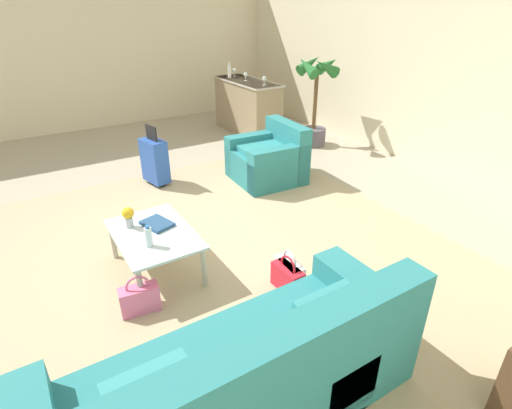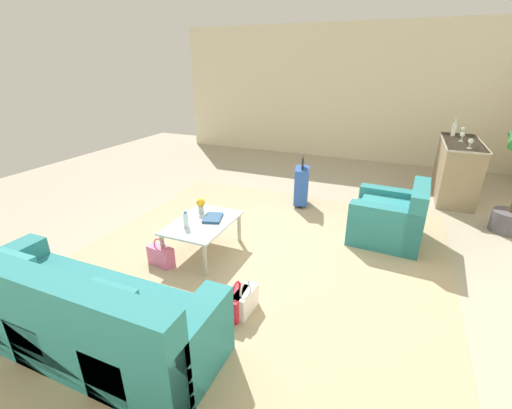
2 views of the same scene
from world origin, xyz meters
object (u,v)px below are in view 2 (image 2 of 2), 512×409
(flower_vase, at_px, (201,204))
(suitcase_blue, at_px, (302,185))
(wine_glass_left_of_centre, at_px, (462,135))
(coffee_table, at_px, (203,226))
(handbag_pink, at_px, (161,255))
(bar_console, at_px, (456,168))
(couch, at_px, (78,320))
(water_bottle, at_px, (186,220))
(wine_glass_leftmost, at_px, (463,130))
(handbag_white, at_px, (245,300))
(wine_bottle_clear, at_px, (454,129))
(handbag_red, at_px, (236,302))
(coffee_table_book, at_px, (213,218))
(armchair, at_px, (392,220))
(wine_glass_right_of_centre, at_px, (471,142))

(flower_vase, relative_size, suitcase_blue, 0.24)
(flower_vase, distance_m, wine_glass_left_of_centre, 4.63)
(coffee_table, height_order, handbag_pink, coffee_table)
(bar_console, bearing_deg, couch, -31.17)
(water_bottle, relative_size, wine_glass_leftmost, 1.32)
(wine_glass_leftmost, xyz_separation_m, handbag_white, (4.88, -2.19, -0.98))
(wine_bottle_clear, xyz_separation_m, handbag_red, (4.86, -2.09, -0.98))
(water_bottle, xyz_separation_m, flower_vase, (-0.42, -0.05, 0.03))
(coffee_table_book, bearing_deg, flower_vase, -130.32)
(armchair, relative_size, handbag_pink, 2.72)
(flower_vase, xyz_separation_m, suitcase_blue, (-1.78, 0.85, -0.19))
(couch, distance_m, wine_bottle_clear, 6.59)
(water_bottle, height_order, flower_vase, flower_vase)
(armchair, bearing_deg, couch, -36.29)
(armchair, bearing_deg, wine_glass_right_of_centre, 149.76)
(couch, xyz_separation_m, coffee_table, (-1.79, 0.10, 0.07))
(armchair, height_order, flower_vase, armchair)
(couch, height_order, flower_vase, couch)
(wine_glass_leftmost, bearing_deg, suitcase_blue, -49.90)
(couch, distance_m, coffee_table, 1.79)
(wine_bottle_clear, xyz_separation_m, handbag_pink, (4.44, -3.30, -0.98))
(coffee_table, bearing_deg, wine_bottle_clear, 143.08)
(bar_console, distance_m, handbag_red, 4.93)
(wine_glass_right_of_centre, bearing_deg, handbag_red, -30.24)
(coffee_table, relative_size, flower_vase, 4.81)
(couch, bearing_deg, handbag_red, 132.28)
(bar_console, bearing_deg, coffee_table_book, -41.78)
(coffee_table, relative_size, wine_glass_leftmost, 6.39)
(handbag_red, xyz_separation_m, handbag_pink, (-0.42, -1.21, 0.00))
(handbag_red, xyz_separation_m, handbag_white, (-0.06, 0.06, 0.00))
(bar_console, relative_size, handbag_white, 4.56)
(water_bottle, bearing_deg, wine_bottle_clear, 143.53)
(handbag_red, distance_m, handbag_pink, 1.28)
(wine_glass_right_of_centre, bearing_deg, wine_glass_leftmost, 179.11)
(flower_vase, bearing_deg, wine_glass_leftmost, 139.37)
(bar_console, xyz_separation_m, handbag_pink, (3.96, -3.41, -0.38))
(bar_console, height_order, wine_bottle_clear, wine_bottle_clear)
(water_bottle, relative_size, flower_vase, 1.00)
(coffee_table, bearing_deg, wine_glass_left_of_centre, 138.73)
(coffee_table, xyz_separation_m, handbag_pink, (0.46, -0.31, -0.24))
(armchair, xyz_separation_m, coffee_table_book, (1.18, -2.09, 0.15))
(wine_bottle_clear, bearing_deg, handbag_pink, -36.63)
(wine_bottle_clear, bearing_deg, armchair, -17.02)
(flower_vase, bearing_deg, coffee_table, 34.29)
(coffee_table_book, bearing_deg, handbag_pink, -50.80)
(bar_console, distance_m, wine_bottle_clear, 0.77)
(wine_bottle_clear, bearing_deg, handbag_white, -22.91)
(suitcase_blue, bearing_deg, handbag_red, 3.82)
(coffee_table, bearing_deg, handbag_white, 49.17)
(armchair, distance_m, suitcase_blue, 1.63)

